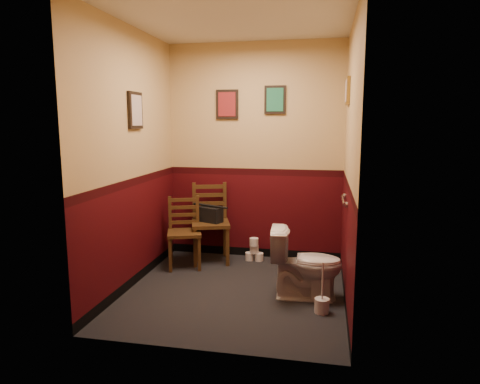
% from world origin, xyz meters
% --- Properties ---
extents(floor, '(2.20, 2.40, 0.00)m').
position_xyz_m(floor, '(0.00, 0.00, 0.00)').
color(floor, black).
rests_on(floor, ground).
extents(ceiling, '(2.20, 2.40, 0.00)m').
position_xyz_m(ceiling, '(0.00, 0.00, 2.70)').
color(ceiling, silver).
rests_on(ceiling, ground).
extents(wall_back, '(2.20, 0.00, 2.70)m').
position_xyz_m(wall_back, '(0.00, 1.20, 1.35)').
color(wall_back, '#3E070C').
rests_on(wall_back, ground).
extents(wall_front, '(2.20, 0.00, 2.70)m').
position_xyz_m(wall_front, '(0.00, -1.20, 1.35)').
color(wall_front, '#3E070C').
rests_on(wall_front, ground).
extents(wall_left, '(0.00, 2.40, 2.70)m').
position_xyz_m(wall_left, '(-1.10, 0.00, 1.35)').
color(wall_left, '#3E070C').
rests_on(wall_left, ground).
extents(wall_right, '(0.00, 2.40, 2.70)m').
position_xyz_m(wall_right, '(1.10, 0.00, 1.35)').
color(wall_right, '#3E070C').
rests_on(wall_right, ground).
extents(grab_bar, '(0.05, 0.56, 0.06)m').
position_xyz_m(grab_bar, '(1.07, 0.25, 0.95)').
color(grab_bar, silver).
rests_on(grab_bar, wall_right).
extents(framed_print_back_a, '(0.28, 0.04, 0.36)m').
position_xyz_m(framed_print_back_a, '(-0.35, 1.18, 1.95)').
color(framed_print_back_a, black).
rests_on(framed_print_back_a, wall_back).
extents(framed_print_back_b, '(0.26, 0.04, 0.34)m').
position_xyz_m(framed_print_back_b, '(0.25, 1.18, 2.00)').
color(framed_print_back_b, black).
rests_on(framed_print_back_b, wall_back).
extents(framed_print_left, '(0.04, 0.30, 0.38)m').
position_xyz_m(framed_print_left, '(-1.08, 0.10, 1.85)').
color(framed_print_left, black).
rests_on(framed_print_left, wall_left).
extents(framed_print_right, '(0.04, 0.34, 0.28)m').
position_xyz_m(framed_print_right, '(1.08, 0.60, 2.05)').
color(framed_print_right, olive).
rests_on(framed_print_right, wall_right).
extents(toilet, '(0.73, 0.44, 0.69)m').
position_xyz_m(toilet, '(0.72, -0.02, 0.35)').
color(toilet, white).
rests_on(toilet, floor).
extents(toilet_brush, '(0.13, 0.13, 0.48)m').
position_xyz_m(toilet_brush, '(0.88, -0.35, 0.08)').
color(toilet_brush, silver).
rests_on(toilet_brush, floor).
extents(chair_left, '(0.50, 0.50, 0.84)m').
position_xyz_m(chair_left, '(-0.76, 0.65, 0.42)').
color(chair_left, '#412913').
rests_on(chair_left, floor).
extents(chair_right, '(0.57, 0.57, 0.97)m').
position_xyz_m(chair_right, '(-0.51, 0.92, 0.49)').
color(chair_right, '#412913').
rests_on(chair_right, floor).
extents(handbag, '(0.33, 0.25, 0.22)m').
position_xyz_m(handbag, '(-0.50, 0.88, 0.60)').
color(handbag, black).
rests_on(handbag, chair_right).
extents(tp_stack, '(0.23, 0.14, 0.30)m').
position_xyz_m(tp_stack, '(0.03, 1.01, 0.12)').
color(tp_stack, silver).
rests_on(tp_stack, floor).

